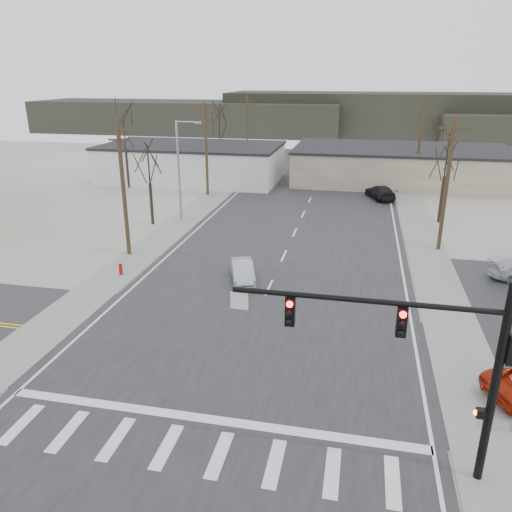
{
  "coord_description": "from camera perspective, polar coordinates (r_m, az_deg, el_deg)",
  "views": [
    {
      "loc": [
        5.24,
        -20.69,
        12.84
      ],
      "look_at": [
        -0.57,
        6.68,
        2.6
      ],
      "focal_mm": 35.0,
      "sensor_mm": 36.0,
      "label": 1
    }
  ],
  "objects": [
    {
      "name": "sidewalk_right",
      "position": [
        42.99,
        18.59,
        1.69
      ],
      "size": [
        3.0,
        90.0,
        0.06
      ],
      "primitive_type": "cube",
      "color": "gray",
      "rests_on": "ground"
    },
    {
      "name": "ground",
      "position": [
        24.91,
        -1.94,
        -10.94
      ],
      "size": [
        140.0,
        140.0,
        0.0
      ],
      "primitive_type": "plane",
      "color": "silver",
      "rests_on": "ground"
    },
    {
      "name": "hill_left",
      "position": [
        120.03,
        -7.92,
        15.45
      ],
      "size": [
        70.0,
        18.0,
        7.0
      ],
      "primitive_type": "cube",
      "color": "#333026",
      "rests_on": "ground"
    },
    {
      "name": "car_far_b",
      "position": [
        83.78,
        7.51,
        11.67
      ],
      "size": [
        3.45,
        4.82,
        1.53
      ],
      "primitive_type": "imported",
      "rotation": [
        0.0,
        0.0,
        -0.41
      ],
      "color": "black",
      "rests_on": "main_road"
    },
    {
      "name": "tree_right_far",
      "position": [
        73.7,
        20.1,
        13.27
      ],
      "size": [
        3.52,
        3.52,
        7.84
      ],
      "color": "#2F211D",
      "rests_on": "ground"
    },
    {
      "name": "traffic_signal_mast",
      "position": [
        16.84,
        19.76,
        -10.21
      ],
      "size": [
        8.95,
        0.43,
        7.2
      ],
      "color": "black",
      "rests_on": "ground"
    },
    {
      "name": "tree_left_mid",
      "position": [
        61.45,
        -14.81,
        13.33
      ],
      "size": [
        3.96,
        3.96,
        8.82
      ],
      "color": "#2F211D",
      "rests_on": "ground"
    },
    {
      "name": "main_road",
      "position": [
        38.28,
        3.43,
        0.5
      ],
      "size": [
        18.0,
        110.0,
        0.05
      ],
      "primitive_type": "cube",
      "color": "black",
      "rests_on": "ground"
    },
    {
      "name": "upole_right_b",
      "position": [
        61.49,
        18.15,
        12.02
      ],
      "size": [
        2.2,
        0.3,
        10.0
      ],
      "color": "#463420",
      "rests_on": "ground"
    },
    {
      "name": "streetlight_main",
      "position": [
        46.26,
        -8.62,
        10.23
      ],
      "size": [
        2.4,
        0.25,
        9.0
      ],
      "color": "gray",
      "rests_on": "ground"
    },
    {
      "name": "upole_left_d",
      "position": [
        74.98,
        -1.0,
        14.27
      ],
      "size": [
        2.2,
        0.3,
        10.0
      ],
      "color": "#463420",
      "rests_on": "ground"
    },
    {
      "name": "cross_road",
      "position": [
        24.9,
        -1.94,
        -10.9
      ],
      "size": [
        90.0,
        10.0,
        0.04
      ],
      "primitive_type": "cube",
      "color": "black",
      "rests_on": "ground"
    },
    {
      "name": "upole_right_a",
      "position": [
        39.93,
        20.98,
        7.78
      ],
      "size": [
        2.2,
        0.3,
        10.0
      ],
      "color": "#463420",
      "rests_on": "ground"
    },
    {
      "name": "sedan_crossing",
      "position": [
        32.78,
        -1.55,
        -1.67
      ],
      "size": [
        2.52,
        4.1,
        1.28
      ],
      "primitive_type": "imported",
      "rotation": [
        0.0,
        0.0,
        0.32
      ],
      "color": "#A4A7AE",
      "rests_on": "main_road"
    },
    {
      "name": "upole_left_c",
      "position": [
        55.81,
        -5.71,
        12.16
      ],
      "size": [
        2.2,
        0.3,
        10.0
      ],
      "color": "#463420",
      "rests_on": "ground"
    },
    {
      "name": "car_far_a",
      "position": [
        56.22,
        14.03,
        7.1
      ],
      "size": [
        3.63,
        5.35,
        1.44
      ],
      "primitive_type": "imported",
      "rotation": [
        0.0,
        0.0,
        3.5
      ],
      "color": "black",
      "rests_on": "main_road"
    },
    {
      "name": "tree_right_mid",
      "position": [
        47.75,
        20.97,
        10.48
      ],
      "size": [
        3.74,
        3.74,
        8.33
      ],
      "color": "#2F211D",
      "rests_on": "ground"
    },
    {
      "name": "tree_left_far",
      "position": [
        69.72,
        -4.22,
        14.65
      ],
      "size": [
        3.96,
        3.96,
        8.82
      ],
      "color": "#2F211D",
      "rests_on": "ground"
    },
    {
      "name": "building_left_far",
      "position": [
        65.17,
        -7.32,
        10.59
      ],
      "size": [
        22.3,
        12.3,
        4.5
      ],
      "color": "silver",
      "rests_on": "ground"
    },
    {
      "name": "fire_hydrant",
      "position": [
        34.86,
        -15.21,
        -1.45
      ],
      "size": [
        0.24,
        0.24,
        0.87
      ],
      "color": "#A50C0C",
      "rests_on": "ground"
    },
    {
      "name": "hill_center",
      "position": [
        117.4,
        17.35,
        15.16
      ],
      "size": [
        80.0,
        18.0,
        9.0
      ],
      "primitive_type": "cube",
      "color": "#333026",
      "rests_on": "ground"
    },
    {
      "name": "sidewalk_left",
      "position": [
        45.51,
        -8.92,
        3.5
      ],
      "size": [
        3.0,
        90.0,
        0.06
      ],
      "primitive_type": "cube",
      "color": "gray",
      "rests_on": "ground"
    },
    {
      "name": "upole_left_b",
      "position": [
        37.51,
        -14.94,
        7.71
      ],
      "size": [
        2.2,
        0.3,
        10.0
      ],
      "color": "#463420",
      "rests_on": "ground"
    },
    {
      "name": "building_right_far",
      "position": [
        65.74,
        16.23,
        9.96
      ],
      "size": [
        26.3,
        14.3,
        4.3
      ],
      "color": "beige",
      "rests_on": "ground"
    },
    {
      "name": "tree_left_near",
      "position": [
        45.24,
        -12.16,
        9.97
      ],
      "size": [
        3.3,
        3.3,
        7.35
      ],
      "color": "#2F211D",
      "rests_on": "ground"
    }
  ]
}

